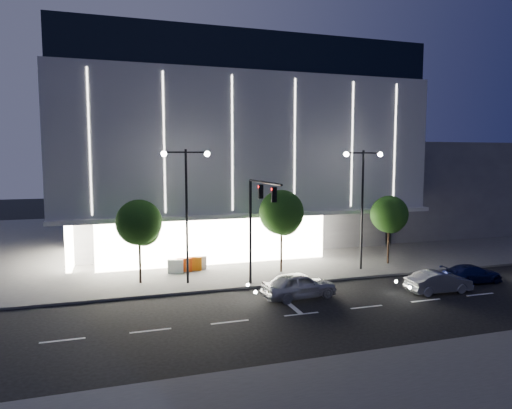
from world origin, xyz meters
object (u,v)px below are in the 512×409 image
object	(u,v)px
street_lamp_east	(363,192)
barrier_c	(184,265)
tree_right	(389,216)
car_second	(439,282)
barrier_b	(175,267)
tree_mid	(282,215)
street_lamp_west	(186,196)
traffic_mast	(257,213)
car_lead	(299,285)
tree_left	(139,225)
barrier_a	(194,264)
barrier_d	(199,263)
car_third	(472,274)

from	to	relation	value
street_lamp_east	barrier_c	distance (m)	14.17
tree_right	barrier_c	xyz separation A→B (m)	(-15.80, 2.05, -3.23)
car_second	barrier_c	bearing A→B (deg)	58.11
barrier_b	tree_mid	bearing A→B (deg)	2.16
street_lamp_west	tree_right	xyz separation A→B (m)	(16.03, 1.02, -2.07)
tree_right	barrier_c	world-z (taller)	tree_right
tree_right	traffic_mast	bearing A→B (deg)	-162.98
car_lead	car_second	distance (m)	8.94
traffic_mast	tree_left	world-z (taller)	traffic_mast
street_lamp_west	car_lead	size ratio (longest dim) A/B	1.95
traffic_mast	barrier_b	xyz separation A→B (m)	(-4.45, 5.47, -4.38)
tree_right	barrier_a	bearing A→B (deg)	171.46
tree_left	tree_right	xyz separation A→B (m)	(19.00, -0.00, -0.15)
street_lamp_west	car_lead	world-z (taller)	street_lamp_west
barrier_d	car_third	bearing A→B (deg)	-25.74
car_third	barrier_c	bearing A→B (deg)	66.18
street_lamp_west	barrier_b	xyz separation A→B (m)	(-0.45, 2.81, -5.31)
street_lamp_east	barrier_b	size ratio (longest dim) A/B	8.18
street_lamp_east	car_lead	size ratio (longest dim) A/B	1.95
tree_left	barrier_b	distance (m)	4.59
street_lamp_east	barrier_c	world-z (taller)	street_lamp_east
car_lead	car_second	bearing A→B (deg)	-106.38
traffic_mast	street_lamp_east	size ratio (longest dim) A/B	0.79
car_third	barrier_b	distance (m)	20.56
barrier_a	tree_left	bearing A→B (deg)	-131.06
tree_mid	barrier_a	bearing A→B (deg)	159.50
street_lamp_west	barrier_d	distance (m)	6.45
car_second	barrier_b	distance (m)	17.79
street_lamp_east	barrier_d	world-z (taller)	street_lamp_east
car_lead	barrier_b	distance (m)	9.95
street_lamp_east	car_lead	world-z (taller)	street_lamp_east
car_lead	barrier_b	size ratio (longest dim) A/B	4.19
car_third	barrier_a	bearing A→B (deg)	64.71
tree_right	barrier_a	xyz separation A→B (m)	(-15.04, 2.26, -3.23)
tree_right	barrier_c	distance (m)	16.26
tree_left	barrier_c	xyz separation A→B (m)	(3.20, 2.05, -3.38)
barrier_b	barrier_d	distance (m)	1.92
street_lamp_west	car_third	distance (m)	19.95
traffic_mast	tree_mid	distance (m)	4.82
tree_left	barrier_c	distance (m)	5.09
street_lamp_east	car_third	bearing A→B (deg)	-42.94
street_lamp_east	barrier_a	bearing A→B (deg)	164.74
tree_left	tree_mid	distance (m)	10.00
traffic_mast	car_second	world-z (taller)	traffic_mast
tree_left	tree_right	bearing A→B (deg)	-0.00
traffic_mast	tree_right	xyz separation A→B (m)	(12.03, 3.68, -1.14)
car_second	barrier_c	xyz separation A→B (m)	(-14.57, 9.44, -0.04)
tree_mid	traffic_mast	bearing A→B (deg)	-129.42
street_lamp_east	tree_mid	size ratio (longest dim) A/B	1.46
street_lamp_west	barrier_b	size ratio (longest dim) A/B	8.18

